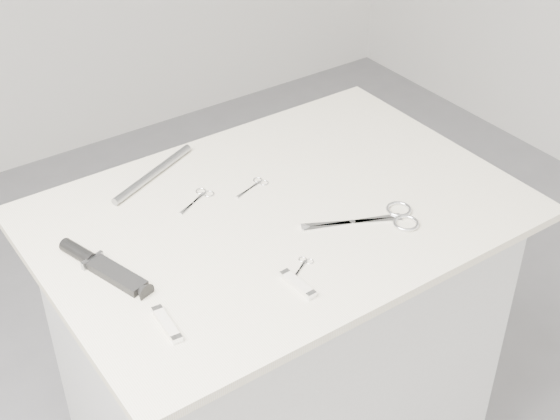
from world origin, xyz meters
TOP-DOWN VIEW (x-y plane):
  - plinth at (0.00, 0.00)m, footprint 0.90×0.60m
  - display_board at (0.00, 0.00)m, footprint 1.00×0.70m
  - large_shears at (0.16, -0.15)m, footprint 0.24×0.15m
  - embroidery_scissors_a at (-0.12, 0.13)m, footprint 0.10×0.07m
  - embroidery_scissors_b at (0.01, 0.10)m, footprint 0.09×0.05m
  - tiny_scissors at (-0.07, -0.18)m, footprint 0.07×0.05m
  - sheathed_knife at (-0.39, 0.04)m, footprint 0.09×0.22m
  - pocket_knife_a at (-0.36, -0.18)m, footprint 0.03×0.10m
  - pocket_knife_b at (-0.11, -0.22)m, footprint 0.02×0.09m
  - metal_rail at (-0.16, 0.26)m, footprint 0.24×0.12m

SIDE VIEW (x-z plane):
  - plinth at x=0.00m, z-range 0.00..0.90m
  - display_board at x=0.00m, z-range 0.90..0.92m
  - tiny_scissors at x=-0.07m, z-range 0.92..0.92m
  - embroidery_scissors_b at x=0.01m, z-range 0.92..0.92m
  - embroidery_scissors_a at x=-0.12m, z-range 0.92..0.92m
  - large_shears at x=0.16m, z-range 0.92..0.93m
  - pocket_knife_b at x=-0.11m, z-range 0.92..0.93m
  - pocket_knife_a at x=-0.36m, z-range 0.92..0.93m
  - sheathed_knife at x=-0.39m, z-range 0.91..0.94m
  - metal_rail at x=-0.16m, z-range 0.92..0.94m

